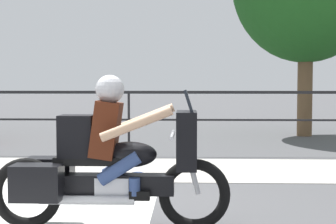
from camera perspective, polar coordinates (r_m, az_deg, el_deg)
ground_plane at (r=5.69m, az=-10.36°, el=-11.96°), size 120.00×120.00×0.00m
sidewalk_band at (r=8.96m, az=-5.64°, el=-6.28°), size 44.00×2.40×0.01m
fence_railing at (r=10.62m, az=-4.37°, el=0.82°), size 36.00×0.05×1.32m
motorcycle at (r=5.25m, az=-6.76°, el=-5.53°), size 2.44×0.76×1.57m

